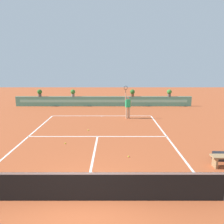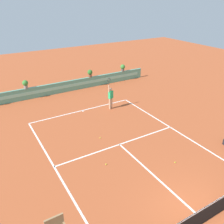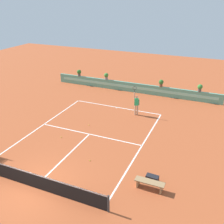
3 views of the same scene
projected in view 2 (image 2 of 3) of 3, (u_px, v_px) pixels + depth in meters
name	position (u px, v px, depth m)	size (l,w,h in m)	color
ground_plane	(123.00, 148.00, 14.19)	(60.00, 60.00, 0.00)	#A84C28
court_lines	(117.00, 142.00, 14.75)	(8.32, 11.94, 0.01)	white
net	(207.00, 213.00, 9.34)	(8.92, 0.10, 1.00)	#333333
back_wall_barrier	(62.00, 87.00, 21.98)	(18.00, 0.21, 1.00)	#599E84
tennis_player	(111.00, 96.00, 18.59)	(0.60, 0.31, 2.58)	tan
tennis_ball_near_baseline	(100.00, 138.00, 15.11)	(0.07, 0.07, 0.07)	#CCE033
tennis_ball_mid_court	(106.00, 164.00, 12.76)	(0.07, 0.07, 0.07)	#CCE033
tennis_ball_by_sideline	(175.00, 162.00, 12.90)	(0.07, 0.07, 0.07)	#CCE033
potted_plant_far_right	(123.00, 67.00, 24.65)	(0.48, 0.48, 0.72)	#514C47
potted_plant_left	(25.00, 84.00, 20.14)	(0.48, 0.48, 0.72)	gray
potted_plant_right	(90.00, 73.00, 22.92)	(0.48, 0.48, 0.72)	brown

